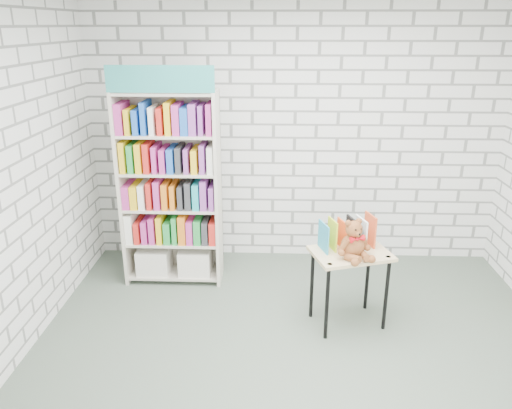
{
  "coord_description": "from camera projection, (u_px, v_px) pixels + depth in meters",
  "views": [
    {
      "loc": [
        -0.21,
        -3.4,
        2.57
      ],
      "look_at": [
        -0.38,
        0.95,
        1.0
      ],
      "focal_mm": 35.0,
      "sensor_mm": 36.0,
      "label": 1
    }
  ],
  "objects": [
    {
      "name": "teddy_bear",
      "position": [
        354.0,
        243.0,
        4.19
      ],
      "size": [
        0.32,
        0.3,
        0.34
      ],
      "color": "brown",
      "rests_on": "display_table"
    },
    {
      "name": "table_books",
      "position": [
        347.0,
        233.0,
        4.38
      ],
      "size": [
        0.5,
        0.33,
        0.27
      ],
      "color": "teal",
      "rests_on": "display_table"
    },
    {
      "name": "room_shell",
      "position": [
        306.0,
        145.0,
        3.46
      ],
      "size": [
        4.52,
        4.02,
        2.81
      ],
      "color": "silver",
      "rests_on": "ground"
    },
    {
      "name": "ground",
      "position": [
        298.0,
        359.0,
        4.06
      ],
      "size": [
        4.5,
        4.5,
        0.0
      ],
      "primitive_type": "plane",
      "color": "#4B584A",
      "rests_on": "ground"
    },
    {
      "name": "bookshelf",
      "position": [
        171.0,
        188.0,
        5.04
      ],
      "size": [
        0.99,
        0.39,
        2.23
      ],
      "color": "beige",
      "rests_on": "ground"
    },
    {
      "name": "display_table",
      "position": [
        350.0,
        262.0,
        4.37
      ],
      "size": [
        0.76,
        0.63,
        0.71
      ],
      "color": "tan",
      "rests_on": "ground"
    }
  ]
}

